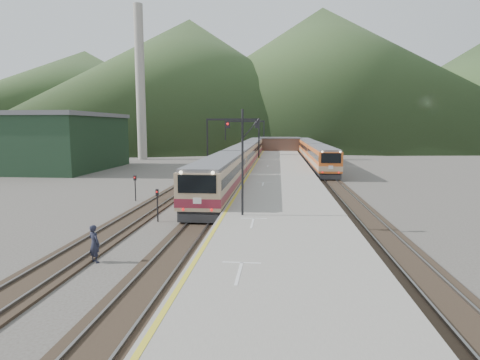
# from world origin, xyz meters

# --- Properties ---
(ground) EXTENTS (400.00, 400.00, 0.00)m
(ground) POSITION_xyz_m (0.00, 0.00, 0.00)
(ground) COLOR #47423D
(ground) RESTS_ON ground
(track_main) EXTENTS (2.60, 200.00, 0.23)m
(track_main) POSITION_xyz_m (0.00, 40.00, 0.07)
(track_main) COLOR black
(track_main) RESTS_ON ground
(track_far) EXTENTS (2.60, 200.00, 0.23)m
(track_far) POSITION_xyz_m (-5.00, 40.00, 0.07)
(track_far) COLOR black
(track_far) RESTS_ON ground
(track_second) EXTENTS (2.60, 200.00, 0.23)m
(track_second) POSITION_xyz_m (11.50, 40.00, 0.07)
(track_second) COLOR black
(track_second) RESTS_ON ground
(platform) EXTENTS (8.00, 100.00, 1.00)m
(platform) POSITION_xyz_m (5.60, 38.00, 0.50)
(platform) COLOR gray
(platform) RESTS_ON ground
(gantry_near) EXTENTS (9.55, 0.25, 8.00)m
(gantry_near) POSITION_xyz_m (-2.85, 55.00, 5.59)
(gantry_near) COLOR black
(gantry_near) RESTS_ON ground
(gantry_far) EXTENTS (9.55, 0.25, 8.00)m
(gantry_far) POSITION_xyz_m (-2.85, 80.00, 5.59)
(gantry_far) COLOR black
(gantry_far) RESTS_ON ground
(warehouse) EXTENTS (14.50, 20.50, 8.60)m
(warehouse) POSITION_xyz_m (-28.00, 42.00, 4.32)
(warehouse) COLOR black
(warehouse) RESTS_ON ground
(smokestack) EXTENTS (1.80, 1.80, 30.00)m
(smokestack) POSITION_xyz_m (-22.00, 62.00, 15.00)
(smokestack) COLOR #9E998E
(smokestack) RESTS_ON ground
(station_shed) EXTENTS (9.40, 4.40, 3.10)m
(station_shed) POSITION_xyz_m (5.60, 78.00, 2.57)
(station_shed) COLOR brown
(station_shed) RESTS_ON platform
(hill_a) EXTENTS (180.00, 180.00, 60.00)m
(hill_a) POSITION_xyz_m (-40.00, 190.00, 30.00)
(hill_a) COLOR #344A23
(hill_a) RESTS_ON ground
(hill_b) EXTENTS (220.00, 220.00, 75.00)m
(hill_b) POSITION_xyz_m (30.00, 230.00, 37.50)
(hill_b) COLOR #344A23
(hill_b) RESTS_ON ground
(hill_c) EXTENTS (160.00, 160.00, 50.00)m
(hill_c) POSITION_xyz_m (110.00, 210.00, 25.00)
(hill_c) COLOR #344A23
(hill_c) RESTS_ON ground
(hill_d) EXTENTS (200.00, 200.00, 55.00)m
(hill_d) POSITION_xyz_m (-120.00, 240.00, 27.50)
(hill_d) COLOR #344A23
(hill_d) RESTS_ON ground
(main_train) EXTENTS (3.09, 105.98, 3.78)m
(main_train) POSITION_xyz_m (0.00, 61.82, 2.12)
(main_train) COLOR tan
(main_train) RESTS_ON track_main
(second_train) EXTENTS (2.84, 58.38, 3.47)m
(second_train) POSITION_xyz_m (11.50, 60.84, 1.97)
(second_train) COLOR #D55E23
(second_train) RESTS_ON track_second
(signal_mast) EXTENTS (2.17, 0.57, 6.60)m
(signal_mast) POSITION_xyz_m (3.03, 8.12, 5.04)
(signal_mast) COLOR black
(signal_mast) RESTS_ON platform
(short_signal_a) EXTENTS (0.26, 0.22, 2.27)m
(short_signal_a) POSITION_xyz_m (-3.02, 9.94, 1.46)
(short_signal_a) COLOR black
(short_signal_a) RESTS_ON ground
(short_signal_b) EXTENTS (0.24, 0.18, 2.27)m
(short_signal_b) POSITION_xyz_m (-2.48, 27.67, 1.46)
(short_signal_b) COLOR black
(short_signal_b) RESTS_ON ground
(short_signal_c) EXTENTS (0.23, 0.18, 2.27)m
(short_signal_c) POSITION_xyz_m (-7.29, 17.35, 1.46)
(short_signal_c) COLOR black
(short_signal_c) RESTS_ON ground
(worker) EXTENTS (0.81, 0.72, 1.86)m
(worker) POSITION_xyz_m (-3.56, 1.45, 0.93)
(worker) COLOR #1D1F2F
(worker) RESTS_ON ground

